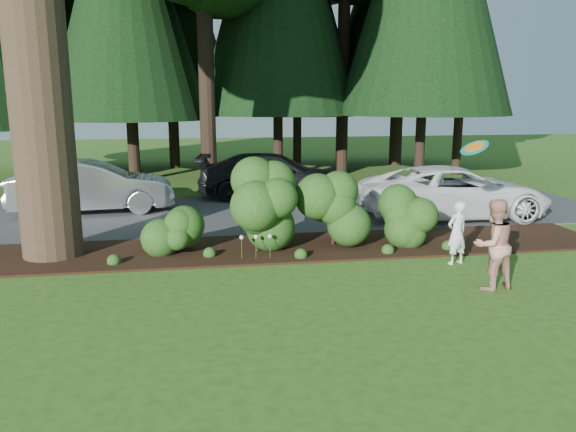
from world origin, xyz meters
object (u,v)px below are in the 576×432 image
at_px(car_silver_wagon, 92,187).
at_px(car_dark_suv, 274,176).
at_px(child, 457,233).
at_px(frisbee, 475,147).
at_px(car_white_suv, 455,192).
at_px(adult, 493,245).

relative_size(car_silver_wagon, car_dark_suv, 0.90).
bearing_deg(child, car_dark_suv, -91.21).
height_order(car_dark_suv, frisbee, frisbee).
bearing_deg(child, car_silver_wagon, -57.54).
relative_size(car_white_suv, frisbee, 9.26).
height_order(car_white_suv, adult, adult).
height_order(car_silver_wagon, frisbee, frisbee).
bearing_deg(car_silver_wagon, frisbee, -132.92).
distance_m(car_silver_wagon, car_white_suv, 10.56).
distance_m(car_dark_suv, adult, 10.19).
bearing_deg(car_silver_wagon, car_white_suv, -108.84).
bearing_deg(car_white_suv, frisbee, 159.90).
bearing_deg(frisbee, car_dark_suv, 109.59).
distance_m(car_white_suv, adult, 6.13).
bearing_deg(child, frisbee, 172.69).
relative_size(car_silver_wagon, child, 3.54).
relative_size(car_silver_wagon, frisbee, 8.17).
relative_size(car_dark_suv, child, 3.92).
bearing_deg(car_white_suv, adult, 162.32).
bearing_deg(adult, car_dark_suv, -86.50).
xyz_separation_m(car_silver_wagon, frisbee, (8.60, -6.60, 1.60)).
bearing_deg(adult, frisbee, -113.94).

